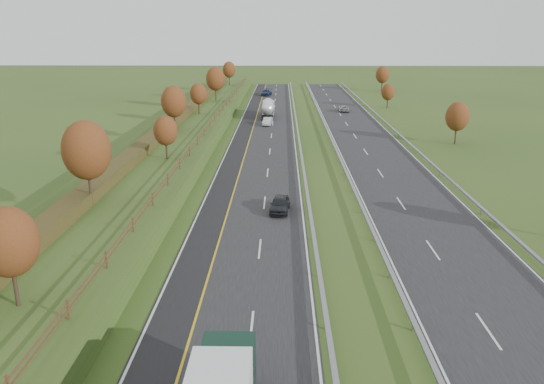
{
  "coord_description": "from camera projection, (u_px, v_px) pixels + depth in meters",
  "views": [
    {
      "loc": [
        2.99,
        -16.74,
        17.04
      ],
      "look_at": [
        2.08,
        31.7,
        2.2
      ],
      "focal_mm": 35.0,
      "sensor_mm": 36.0,
      "label": 1
    }
  ],
  "objects": [
    {
      "name": "far_carriageway",
      "position": [
        373.0,
        151.0,
        78.1
      ],
      "size": [
        10.5,
        200.0,
        0.04
      ],
      "primitive_type": "cube",
      "color": "black",
      "rests_on": "ground"
    },
    {
      "name": "near_carriageway",
      "position": [
        262.0,
        150.0,
        78.4
      ],
      "size": [
        10.5,
        200.0,
        0.04
      ],
      "primitive_type": "cube",
      "color": "black",
      "rests_on": "ground"
    },
    {
      "name": "hedge_left",
      "position": [
        160.0,
        133.0,
        77.92
      ],
      "size": [
        2.2,
        180.0,
        1.1
      ],
      "primitive_type": "cube",
      "color": "#363616",
      "rests_on": "embankment_left"
    },
    {
      "name": "car_silver_mid",
      "position": [
        268.0,
        121.0,
        98.71
      ],
      "size": [
        2.0,
        4.45,
        1.42
      ],
      "primitive_type": "imported",
      "rotation": [
        0.0,
        0.0,
        -0.12
      ],
      "color": "silver",
      "rests_on": "near_carriageway"
    },
    {
      "name": "car_small_far",
      "position": [
        267.0,
        92.0,
        143.54
      ],
      "size": [
        3.0,
        5.81,
        1.61
      ],
      "primitive_type": "imported",
      "rotation": [
        0.0,
        0.0,
        -0.14
      ],
      "color": "#172347",
      "rests_on": "near_carriageway"
    },
    {
      "name": "car_oncoming",
      "position": [
        344.0,
        108.0,
        115.37
      ],
      "size": [
        2.42,
        4.75,
        1.29
      ],
      "primitive_type": "imported",
      "rotation": [
        0.0,
        0.0,
        3.08
      ],
      "color": "#98989C",
      "rests_on": "far_carriageway"
    },
    {
      "name": "car_dark_near",
      "position": [
        280.0,
        204.0,
        51.61
      ],
      "size": [
        2.19,
        4.53,
        1.49
      ],
      "primitive_type": "imported",
      "rotation": [
        0.0,
        0.0,
        -0.1
      ],
      "color": "black",
      "rests_on": "near_carriageway"
    },
    {
      "name": "trees_far",
      "position": [
        418.0,
        98.0,
        104.55
      ],
      "size": [
        8.45,
        118.6,
        7.12
      ],
      "color": "#2D2116",
      "rests_on": "ground"
    },
    {
      "name": "lane_markings",
      "position": [
        305.0,
        150.0,
        78.16
      ],
      "size": [
        26.75,
        200.0,
        0.01
      ],
      "color": "silver",
      "rests_on": "near_carriageway"
    },
    {
      "name": "trees_left",
      "position": [
        169.0,
        110.0,
        73.54
      ],
      "size": [
        6.64,
        164.3,
        7.66
      ],
      "color": "#2D2116",
      "rests_on": "embankment_left"
    },
    {
      "name": "road_tanker",
      "position": [
        268.0,
        108.0,
        107.61
      ],
      "size": [
        2.4,
        11.22,
        3.46
      ],
      "color": "silver",
      "rests_on": "near_carriageway"
    },
    {
      "name": "ground",
      "position": [
        318.0,
        158.0,
        73.48
      ],
      "size": [
        400.0,
        400.0,
        0.0
      ],
      "primitive_type": "plane",
      "color": "#334D1B",
      "rests_on": "ground"
    },
    {
      "name": "fence_left",
      "position": [
        203.0,
        132.0,
        77.36
      ],
      "size": [
        0.12,
        189.06,
        1.2
      ],
      "color": "#422B19",
      "rests_on": "embankment_left"
    },
    {
      "name": "median_barrier_far",
      "position": [
        335.0,
        146.0,
        78.03
      ],
      "size": [
        0.32,
        200.0,
        0.71
      ],
      "color": "gray",
      "rests_on": "ground"
    },
    {
      "name": "outer_barrier_far",
      "position": [
        413.0,
        147.0,
        77.82
      ],
      "size": [
        0.32,
        200.0,
        0.71
      ],
      "color": "gray",
      "rests_on": "ground"
    },
    {
      "name": "hard_shoulder",
      "position": [
        236.0,
        150.0,
        78.46
      ],
      "size": [
        3.0,
        200.0,
        0.04
      ],
      "primitive_type": "cube",
      "color": "black",
      "rests_on": "ground"
    },
    {
      "name": "embankment_left",
      "position": [
        174.0,
        143.0,
        78.34
      ],
      "size": [
        12.0,
        200.0,
        2.0
      ],
      "primitive_type": "cube",
      "color": "#334D1B",
      "rests_on": "ground"
    },
    {
      "name": "median_barrier_near",
      "position": [
        300.0,
        146.0,
        78.12
      ],
      "size": [
        0.32,
        200.0,
        0.71
      ],
      "color": "gray",
      "rests_on": "ground"
    }
  ]
}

